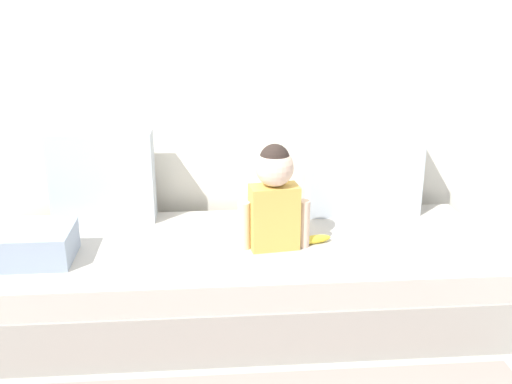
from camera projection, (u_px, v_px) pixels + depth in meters
The scene contains 8 objects.
ground_plane at pixel (240, 312), 2.92m from camera, with size 12.00×12.00×0.00m, color #B2ADA3.
back_wall at pixel (232, 53), 3.07m from camera, with size 5.64×0.10×2.37m, color silver.
couch at pixel (240, 279), 2.86m from camera, with size 2.44×0.89×0.37m.
throw_pillow_left at pixel (103, 177), 3.00m from camera, with size 0.51×0.16×0.46m, color #B2BCC6.
throw_pillow_right at pixel (364, 172), 3.10m from camera, with size 0.59×0.16×0.45m, color #B2BCC6.
toddler at pixel (274, 195), 2.66m from camera, with size 0.33×0.17×0.49m.
banana at pixel (314, 239), 2.78m from camera, with size 0.17×0.04×0.04m, color yellow.
folded_blanket at pixel (26, 245), 2.59m from camera, with size 0.40×0.28×0.14m, color #8E9EB2.
Camera 1 is at (-0.13, -2.56, 1.51)m, focal length 41.78 mm.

